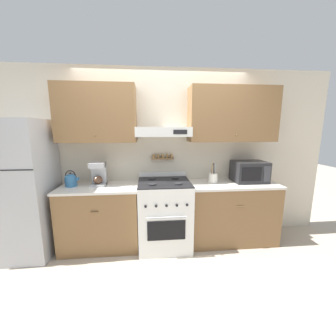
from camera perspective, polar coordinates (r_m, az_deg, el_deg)
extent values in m
plane|color=#B2A38E|center=(3.02, -0.56, -22.88)|extent=(16.00, 16.00, 0.00)
cube|color=beige|center=(3.20, -1.62, 3.58)|extent=(5.20, 0.08, 2.55)
cube|color=brown|center=(3.05, -19.13, 14.02)|extent=(1.06, 0.33, 0.77)
sphere|color=brown|center=(2.87, -19.60, 8.53)|extent=(0.02, 0.02, 0.02)
cube|color=brown|center=(3.21, 17.41, 13.92)|extent=(1.27, 0.33, 0.77)
sphere|color=brown|center=(3.04, 18.40, 8.69)|extent=(0.02, 0.02, 0.02)
cube|color=silver|center=(2.95, -1.36, 10.00)|extent=(0.77, 0.37, 0.13)
cube|color=black|center=(2.79, 3.43, 9.94)|extent=(0.19, 0.01, 0.06)
cube|color=brown|center=(3.13, -1.51, 2.64)|extent=(0.34, 0.07, 0.02)
cylinder|color=olive|center=(3.12, -4.02, 3.33)|extent=(0.03, 0.03, 0.06)
cylinder|color=olive|center=(3.12, -2.76, 3.35)|extent=(0.03, 0.03, 0.06)
cylinder|color=olive|center=(3.12, -1.52, 3.37)|extent=(0.03, 0.03, 0.06)
cylinder|color=olive|center=(3.13, -0.27, 3.39)|extent=(0.03, 0.03, 0.06)
cylinder|color=olive|center=(3.14, 0.97, 3.40)|extent=(0.03, 0.03, 0.06)
cube|color=brown|center=(3.17, -18.07, -12.91)|extent=(1.06, 0.60, 0.86)
cube|color=silver|center=(3.02, -18.57, -5.08)|extent=(1.08, 0.63, 0.03)
cylinder|color=brown|center=(2.80, -19.72, -11.43)|extent=(0.10, 0.01, 0.01)
cube|color=brown|center=(3.32, 16.91, -11.70)|extent=(1.27, 0.60, 0.86)
cube|color=silver|center=(3.18, 17.35, -4.21)|extent=(1.29, 0.63, 0.03)
cylinder|color=brown|center=(2.98, 19.43, -10.09)|extent=(0.10, 0.01, 0.01)
cube|color=white|center=(3.03, -1.02, -12.62)|extent=(0.72, 0.69, 0.94)
cube|color=black|center=(2.75, -0.43, -16.95)|extent=(0.49, 0.01, 0.26)
cylinder|color=#ADAFB5|center=(2.65, -0.39, -13.57)|extent=(0.50, 0.02, 0.02)
cube|color=black|center=(2.88, -1.05, -3.86)|extent=(0.72, 0.69, 0.01)
cylinder|color=#232326|center=(2.71, -4.45, -4.53)|extent=(0.11, 0.11, 0.02)
cylinder|color=#232326|center=(2.73, 2.84, -4.35)|extent=(0.11, 0.11, 0.02)
cylinder|color=#232326|center=(3.03, -4.57, -2.89)|extent=(0.11, 0.11, 0.02)
cylinder|color=#232326|center=(3.05, 1.95, -2.75)|extent=(0.11, 0.11, 0.02)
cylinder|color=black|center=(2.59, -6.24, -10.53)|extent=(0.03, 0.02, 0.03)
cylinder|color=black|center=(2.59, -3.33, -10.48)|extent=(0.03, 0.02, 0.03)
cylinder|color=black|center=(2.60, -0.42, -10.40)|extent=(0.03, 0.02, 0.03)
cylinder|color=black|center=(2.62, 2.46, -10.29)|extent=(0.03, 0.02, 0.03)
cylinder|color=black|center=(2.64, 5.30, -10.16)|extent=(0.03, 0.02, 0.03)
cube|color=white|center=(3.18, -1.50, -1.69)|extent=(0.72, 0.04, 0.07)
cube|color=#ADAFB5|center=(3.32, -35.40, -4.81)|extent=(0.72, 0.71, 1.80)
cylinder|color=teal|center=(3.13, -25.30, -3.41)|extent=(0.16, 0.16, 0.13)
ellipsoid|color=teal|center=(3.12, -25.40, -2.21)|extent=(0.14, 0.14, 0.08)
sphere|color=black|center=(3.11, -25.47, -1.34)|extent=(0.02, 0.02, 0.02)
cylinder|color=teal|center=(3.11, -24.04, -3.05)|extent=(0.10, 0.03, 0.08)
torus|color=black|center=(3.12, -25.43, -1.80)|extent=(0.14, 0.01, 0.14)
cube|color=#ADAFB5|center=(3.04, -18.64, -4.36)|extent=(0.20, 0.21, 0.03)
cube|color=#ADAFB5|center=(3.07, -18.53, -1.35)|extent=(0.20, 0.08, 0.33)
cube|color=#ADAFB5|center=(2.97, -19.00, 0.78)|extent=(0.20, 0.17, 0.07)
ellipsoid|color=#4C3323|center=(3.00, -18.81, -3.13)|extent=(0.13, 0.13, 0.11)
cube|color=#232326|center=(3.30, 21.58, -0.92)|extent=(0.48, 0.36, 0.31)
cube|color=black|center=(3.12, 22.18, -1.63)|extent=(0.29, 0.01, 0.20)
cube|color=#38383D|center=(3.23, 25.78, -1.50)|extent=(0.10, 0.01, 0.22)
cylinder|color=silver|center=(3.09, 12.38, -2.76)|extent=(0.13, 0.13, 0.14)
cylinder|color=olive|center=(3.05, 12.13, -0.16)|extent=(0.01, 0.05, 0.16)
cylinder|color=#28282B|center=(3.07, 12.59, -0.11)|extent=(0.01, 0.04, 0.16)
cylinder|color=#B2B2B7|center=(3.08, 12.89, -0.08)|extent=(0.01, 0.03, 0.16)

